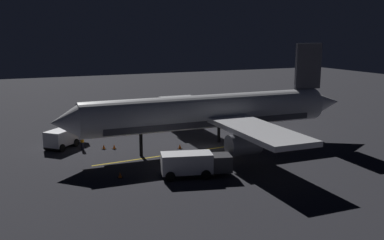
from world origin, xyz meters
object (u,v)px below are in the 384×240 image
(catering_truck, at_px, (194,164))
(traffic_cone_under_wing, at_px, (120,175))
(baggage_truck, at_px, (65,137))
(traffic_cone_far, at_px, (180,146))
(ground_crew_worker, at_px, (82,142))
(traffic_cone_near_right, at_px, (104,147))
(traffic_cone_near_left, at_px, (114,147))
(airliner, at_px, (213,113))

(catering_truck, bearing_deg, traffic_cone_under_wing, 70.13)
(baggage_truck, distance_m, traffic_cone_far, 13.33)
(ground_crew_worker, relative_size, traffic_cone_near_right, 3.16)
(baggage_truck, distance_m, traffic_cone_near_left, 5.95)
(ground_crew_worker, height_order, traffic_cone_far, ground_crew_worker)
(traffic_cone_near_right, bearing_deg, traffic_cone_far, -112.13)
(traffic_cone_near_right, xyz_separation_m, traffic_cone_under_wing, (-10.46, 0.76, 0.00))
(baggage_truck, height_order, traffic_cone_far, baggage_truck)
(airliner, height_order, traffic_cone_near_right, airliner)
(catering_truck, xyz_separation_m, ground_crew_worker, (13.50, 7.80, -0.30))
(airliner, height_order, catering_truck, airliner)
(baggage_truck, bearing_deg, ground_crew_worker, -140.83)
(baggage_truck, xyz_separation_m, catering_truck, (-15.48, -9.42, 0.05))
(baggage_truck, bearing_deg, traffic_cone_near_right, -125.32)
(traffic_cone_under_wing, height_order, traffic_cone_far, same)
(traffic_cone_near_left, bearing_deg, baggage_truck, 57.52)
(baggage_truck, relative_size, traffic_cone_near_right, 9.67)
(airliner, distance_m, ground_crew_worker, 15.14)
(catering_truck, xyz_separation_m, traffic_cone_under_wing, (2.28, 6.32, -0.94))
(catering_truck, bearing_deg, traffic_cone_near_left, 19.88)
(catering_truck, height_order, traffic_cone_near_right, catering_truck)
(ground_crew_worker, xyz_separation_m, traffic_cone_far, (-4.01, -10.26, -0.64))
(ground_crew_worker, bearing_deg, catering_truck, -149.97)
(airliner, relative_size, baggage_truck, 6.63)
(airliner, xyz_separation_m, traffic_cone_near_right, (4.58, 11.53, -3.90))
(airliner, distance_m, traffic_cone_near_left, 11.89)
(ground_crew_worker, xyz_separation_m, traffic_cone_under_wing, (-11.22, -1.49, -0.64))
(ground_crew_worker, bearing_deg, traffic_cone_near_left, -109.41)
(airliner, distance_m, catering_truck, 10.54)
(ground_crew_worker, relative_size, traffic_cone_near_left, 3.16)
(baggage_truck, distance_m, traffic_cone_under_wing, 13.58)
(baggage_truck, height_order, traffic_cone_near_right, baggage_truck)
(traffic_cone_under_wing, xyz_separation_m, traffic_cone_far, (7.20, -8.77, 0.00))
(ground_crew_worker, relative_size, traffic_cone_under_wing, 3.16)
(catering_truck, bearing_deg, baggage_truck, 31.32)
(airliner, bearing_deg, ground_crew_worker, 68.82)
(airliner, bearing_deg, traffic_cone_under_wing, 115.53)
(traffic_cone_near_left, bearing_deg, ground_crew_worker, 70.59)
(catering_truck, distance_m, ground_crew_worker, 15.60)
(catering_truck, height_order, traffic_cone_near_left, catering_truck)
(traffic_cone_under_wing, bearing_deg, traffic_cone_near_right, -4.18)
(ground_crew_worker, height_order, traffic_cone_near_left, ground_crew_worker)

